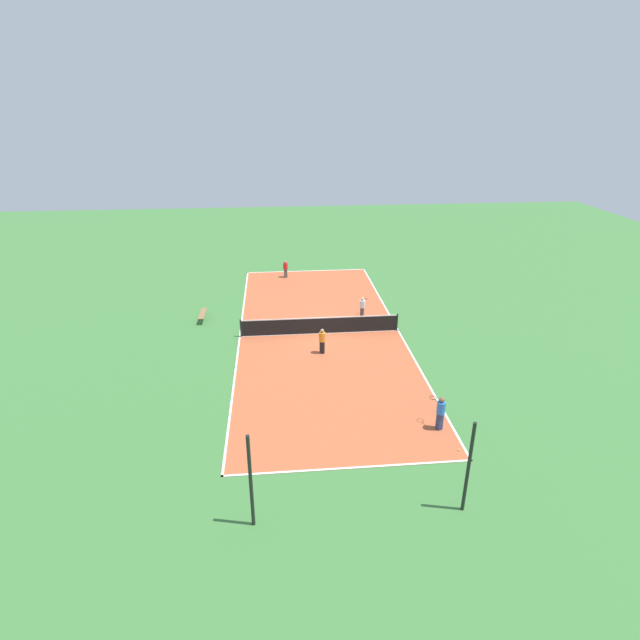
{
  "coord_description": "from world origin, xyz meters",
  "views": [
    {
      "loc": [
        2.54,
        27.26,
        12.95
      ],
      "look_at": [
        0.0,
        0.0,
        0.9
      ],
      "focal_mm": 28.0,
      "sensor_mm": 36.0,
      "label": 1
    }
  ],
  "objects_px": {
    "player_coach_red": "(286,268)",
    "tennis_ball_near_net": "(350,272)",
    "fence_post_back_left": "(468,468)",
    "player_center_orange": "(322,340)",
    "tennis_ball_midcourt": "(459,450)",
    "bench": "(203,314)",
    "player_near_blue": "(441,411)",
    "fence_post_back_right": "(251,482)",
    "tennis_net": "(320,325)",
    "player_near_white": "(362,306)"
  },
  "relations": [
    {
      "from": "bench",
      "to": "player_near_white",
      "type": "height_order",
      "value": "player_near_white"
    },
    {
      "from": "player_near_blue",
      "to": "tennis_ball_midcourt",
      "type": "distance_m",
      "value": 1.79
    },
    {
      "from": "player_near_white",
      "to": "fence_post_back_right",
      "type": "height_order",
      "value": "fence_post_back_right"
    },
    {
      "from": "player_near_white",
      "to": "tennis_ball_midcourt",
      "type": "distance_m",
      "value": 13.84
    },
    {
      "from": "player_near_white",
      "to": "player_center_orange",
      "type": "xyz_separation_m",
      "value": [
        3.07,
        4.73,
        0.04
      ]
    },
    {
      "from": "player_near_white",
      "to": "fence_post_back_left",
      "type": "relative_size",
      "value": 0.39
    },
    {
      "from": "tennis_net",
      "to": "player_center_orange",
      "type": "xyz_separation_m",
      "value": [
        0.12,
        2.59,
        0.28
      ]
    },
    {
      "from": "bench",
      "to": "player_near_blue",
      "type": "height_order",
      "value": "player_near_blue"
    },
    {
      "from": "player_near_blue",
      "to": "player_center_orange",
      "type": "bearing_deg",
      "value": 12.28
    },
    {
      "from": "player_coach_red",
      "to": "player_near_white",
      "type": "bearing_deg",
      "value": 11.45
    },
    {
      "from": "bench",
      "to": "player_coach_red",
      "type": "height_order",
      "value": "player_coach_red"
    },
    {
      "from": "bench",
      "to": "player_center_orange",
      "type": "distance_m",
      "value": 9.02
    },
    {
      "from": "player_coach_red",
      "to": "tennis_ball_near_net",
      "type": "xyz_separation_m",
      "value": [
        -5.29,
        -0.69,
        -0.73
      ]
    },
    {
      "from": "player_coach_red",
      "to": "tennis_ball_midcourt",
      "type": "xyz_separation_m",
      "value": [
        -6.31,
        22.29,
        -0.73
      ]
    },
    {
      "from": "tennis_net",
      "to": "bench",
      "type": "bearing_deg",
      "value": -20.99
    },
    {
      "from": "bench",
      "to": "tennis_ball_midcourt",
      "type": "relative_size",
      "value": 26.9
    },
    {
      "from": "tennis_ball_midcourt",
      "to": "player_coach_red",
      "type": "bearing_deg",
      "value": -74.18
    },
    {
      "from": "fence_post_back_left",
      "to": "player_near_blue",
      "type": "bearing_deg",
      "value": -97.61
    },
    {
      "from": "player_coach_red",
      "to": "fence_post_back_right",
      "type": "bearing_deg",
      "value": -21.47
    },
    {
      "from": "player_near_blue",
      "to": "tennis_ball_near_net",
      "type": "distance_m",
      "value": 21.48
    },
    {
      "from": "player_near_blue",
      "to": "player_coach_red",
      "type": "bearing_deg",
      "value": -1.77
    },
    {
      "from": "fence_post_back_right",
      "to": "player_coach_red",
      "type": "bearing_deg",
      "value": -94.13
    },
    {
      "from": "tennis_net",
      "to": "fence_post_back_left",
      "type": "bearing_deg",
      "value": 103.78
    },
    {
      "from": "player_near_white",
      "to": "bench",
      "type": "bearing_deg",
      "value": 111.03
    },
    {
      "from": "tennis_net",
      "to": "player_center_orange",
      "type": "bearing_deg",
      "value": 87.32
    },
    {
      "from": "tennis_net",
      "to": "player_near_white",
      "type": "height_order",
      "value": "player_near_white"
    },
    {
      "from": "player_center_orange",
      "to": "tennis_ball_near_net",
      "type": "distance_m",
      "value": 14.49
    },
    {
      "from": "bench",
      "to": "player_center_orange",
      "type": "xyz_separation_m",
      "value": [
        -7.21,
        5.4,
        0.46
      ]
    },
    {
      "from": "tennis_net",
      "to": "fence_post_back_right",
      "type": "distance_m",
      "value": 15.11
    },
    {
      "from": "tennis_ball_near_net",
      "to": "tennis_ball_midcourt",
      "type": "relative_size",
      "value": 1.0
    },
    {
      "from": "tennis_ball_midcourt",
      "to": "bench",
      "type": "bearing_deg",
      "value": -50.44
    },
    {
      "from": "player_near_white",
      "to": "player_coach_red",
      "type": "distance_m",
      "value": 9.77
    },
    {
      "from": "player_near_white",
      "to": "fence_post_back_right",
      "type": "xyz_separation_m",
      "value": [
        6.53,
        16.77,
        0.99
      ]
    },
    {
      "from": "tennis_ball_near_net",
      "to": "tennis_ball_midcourt",
      "type": "height_order",
      "value": "same"
    },
    {
      "from": "player_coach_red",
      "to": "fence_post_back_left",
      "type": "bearing_deg",
      "value": -5.43
    },
    {
      "from": "bench",
      "to": "tennis_ball_near_net",
      "type": "xyz_separation_m",
      "value": [
        -10.86,
        -8.6,
        -0.34
      ]
    },
    {
      "from": "player_near_blue",
      "to": "fence_post_back_right",
      "type": "relative_size",
      "value": 0.44
    },
    {
      "from": "fence_post_back_right",
      "to": "player_near_white",
      "type": "bearing_deg",
      "value": -111.29
    },
    {
      "from": "bench",
      "to": "fence_post_back_left",
      "type": "relative_size",
      "value": 0.51
    },
    {
      "from": "player_coach_red",
      "to": "fence_post_back_right",
      "type": "xyz_separation_m",
      "value": [
        1.83,
        25.33,
        1.01
      ]
    },
    {
      "from": "tennis_net",
      "to": "player_near_white",
      "type": "relative_size",
      "value": 6.82
    },
    {
      "from": "bench",
      "to": "tennis_ball_near_net",
      "type": "bearing_deg",
      "value": 128.36
    },
    {
      "from": "bench",
      "to": "fence_post_back_left",
      "type": "height_order",
      "value": "fence_post_back_left"
    },
    {
      "from": "bench",
      "to": "tennis_ball_midcourt",
      "type": "distance_m",
      "value": 18.66
    },
    {
      "from": "player_center_orange",
      "to": "player_coach_red",
      "type": "xyz_separation_m",
      "value": [
        1.64,
        -13.3,
        -0.06
      ]
    },
    {
      "from": "tennis_ball_near_net",
      "to": "tennis_net",
      "type": "bearing_deg",
      "value": 72.79
    },
    {
      "from": "player_near_blue",
      "to": "tennis_ball_near_net",
      "type": "xyz_separation_m",
      "value": [
        0.66,
        -21.46,
        -0.87
      ]
    },
    {
      "from": "tennis_net",
      "to": "player_coach_red",
      "type": "distance_m",
      "value": 10.86
    },
    {
      "from": "player_near_white",
      "to": "player_coach_red",
      "type": "relative_size",
      "value": 1.02
    },
    {
      "from": "fence_post_back_left",
      "to": "fence_post_back_right",
      "type": "height_order",
      "value": "same"
    }
  ]
}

